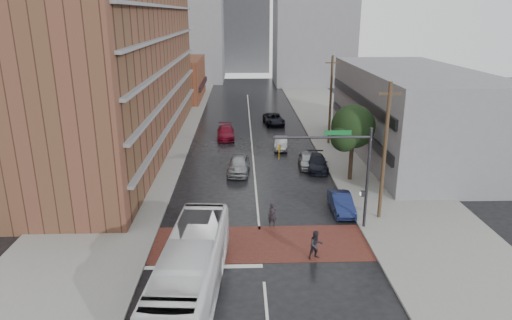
{
  "coord_description": "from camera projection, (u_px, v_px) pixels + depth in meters",
  "views": [
    {
      "loc": [
        -1.18,
        -26.13,
        14.31
      ],
      "look_at": [
        -0.07,
        7.44,
        3.5
      ],
      "focal_mm": 32.0,
      "sensor_mm": 36.0,
      "label": 1
    }
  ],
  "objects": [
    {
      "name": "car_parked_near",
      "position": [
        341.0,
        203.0,
        34.35
      ],
      "size": [
        1.48,
        4.21,
        1.39
      ],
      "primitive_type": "imported",
      "rotation": [
        0.0,
        0.0,
        -0.0
      ],
      "color": "#151E4A",
      "rests_on": "ground"
    },
    {
      "name": "utility_pole_near",
      "position": [
        385.0,
        151.0,
        31.78
      ],
      "size": [
        1.6,
        0.26,
        10.0
      ],
      "color": "#473321",
      "rests_on": "ground"
    },
    {
      "name": "sidewalk_east",
      "position": [
        350.0,
        141.0,
        53.4
      ],
      "size": [
        9.0,
        90.0,
        0.15
      ],
      "primitive_type": "cube",
      "color": "gray",
      "rests_on": "ground"
    },
    {
      "name": "pedestrian_a",
      "position": [
        272.0,
        215.0,
        31.89
      ],
      "size": [
        0.65,
        0.44,
        1.75
      ],
      "primitive_type": "imported",
      "rotation": [
        0.0,
        0.0,
        0.04
      ],
      "color": "black",
      "rests_on": "ground"
    },
    {
      "name": "utility_pole_far",
      "position": [
        331.0,
        100.0,
        50.81
      ],
      "size": [
        1.6,
        0.26,
        10.0
      ],
      "color": "#473321",
      "rests_on": "ground"
    },
    {
      "name": "suv_travel",
      "position": [
        274.0,
        119.0,
        61.6
      ],
      "size": [
        2.97,
        5.47,
        1.45
      ],
      "primitive_type": "imported",
      "rotation": [
        0.0,
        0.0,
        0.11
      ],
      "color": "black",
      "rests_on": "ground"
    },
    {
      "name": "car_parked_mid",
      "position": [
        317.0,
        163.0,
        43.68
      ],
      "size": [
        2.18,
        4.75,
        1.35
      ],
      "primitive_type": "imported",
      "rotation": [
        0.0,
        0.0,
        -0.06
      ],
      "color": "black",
      "rests_on": "ground"
    },
    {
      "name": "sidewalk_west",
      "position": [
        152.0,
        143.0,
        52.68
      ],
      "size": [
        9.0,
        90.0,
        0.15
      ],
      "primitive_type": "cube",
      "color": "gray",
      "rests_on": "ground"
    },
    {
      "name": "car_parked_far",
      "position": [
        307.0,
        160.0,
        44.45
      ],
      "size": [
        1.88,
        4.14,
        1.38
      ],
      "primitive_type": "imported",
      "rotation": [
        0.0,
        0.0,
        -0.06
      ],
      "color": "#96999D",
      "rests_on": "ground"
    },
    {
      "name": "transit_bus",
      "position": [
        191.0,
        270.0,
        23.58
      ],
      "size": [
        3.65,
        11.98,
        3.29
      ],
      "primitive_type": "imported",
      "rotation": [
        0.0,
        0.0,
        -0.08
      ],
      "color": "white",
      "rests_on": "ground"
    },
    {
      "name": "storefront_west",
      "position": [
        179.0,
        79.0,
        79.21
      ],
      "size": [
        8.0,
        16.0,
        7.0
      ],
      "primitive_type": "cube",
      "color": "brown",
      "rests_on": "ground"
    },
    {
      "name": "distant_tower_west",
      "position": [
        181.0,
        5.0,
        98.15
      ],
      "size": [
        18.0,
        16.0,
        32.0
      ],
      "primitive_type": "cube",
      "color": "slate",
      "rests_on": "ground"
    },
    {
      "name": "car_travel_b",
      "position": [
        281.0,
        143.0,
        50.38
      ],
      "size": [
        1.73,
        4.11,
        1.32
      ],
      "primitive_type": "imported",
      "rotation": [
        0.0,
        0.0,
        -0.08
      ],
      "color": "#A7A8AE",
      "rests_on": "ground"
    },
    {
      "name": "car_travel_c",
      "position": [
        226.0,
        132.0,
        54.66
      ],
      "size": [
        2.23,
        5.1,
        1.46
      ],
      "primitive_type": "imported",
      "rotation": [
        0.0,
        0.0,
        0.04
      ],
      "color": "maroon",
      "rests_on": "ground"
    },
    {
      "name": "building_east",
      "position": [
        411.0,
        112.0,
        47.44
      ],
      "size": [
        11.0,
        26.0,
        9.0
      ],
      "primitive_type": "cube",
      "color": "slate",
      "rests_on": "ground"
    },
    {
      "name": "apartment_block",
      "position": [
        117.0,
        17.0,
        47.38
      ],
      "size": [
        10.0,
        44.0,
        28.0
      ],
      "primitive_type": "cube",
      "color": "brown",
      "rests_on": "ground"
    },
    {
      "name": "ground",
      "position": [
        261.0,
        247.0,
        29.28
      ],
      "size": [
        160.0,
        160.0,
        0.0
      ],
      "primitive_type": "plane",
      "color": "black",
      "rests_on": "ground"
    },
    {
      "name": "car_travel_a",
      "position": [
        239.0,
        165.0,
        42.69
      ],
      "size": [
        2.36,
        4.96,
        1.64
      ],
      "primitive_type": "imported",
      "rotation": [
        0.0,
        0.0,
        -0.09
      ],
      "color": "#93979A",
      "rests_on": "ground"
    },
    {
      "name": "crosswalk",
      "position": [
        261.0,
        243.0,
        29.75
      ],
      "size": [
        14.0,
        5.0,
        0.02
      ],
      "primitive_type": "cube",
      "color": "brown",
      "rests_on": "ground"
    },
    {
      "name": "street_tree",
      "position": [
        353.0,
        129.0,
        39.54
      ],
      "size": [
        4.2,
        4.1,
        6.9
      ],
      "color": "#332319",
      "rests_on": "ground"
    },
    {
      "name": "pedestrian_b",
      "position": [
        316.0,
        245.0,
        27.67
      ],
      "size": [
        1.05,
        0.92,
        1.83
      ],
      "primitive_type": "imported",
      "rotation": [
        0.0,
        0.0,
        0.29
      ],
      "color": "black",
      "rests_on": "ground"
    },
    {
      "name": "signal_mast",
      "position": [
        347.0,
        164.0,
        30.39
      ],
      "size": [
        6.5,
        0.3,
        7.2
      ],
      "color": "#2D2D33",
      "rests_on": "ground"
    },
    {
      "name": "distant_tower_center",
      "position": [
        245.0,
        23.0,
        115.99
      ],
      "size": [
        12.0,
        10.0,
        24.0
      ],
      "primitive_type": "cube",
      "color": "slate",
      "rests_on": "ground"
    }
  ]
}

